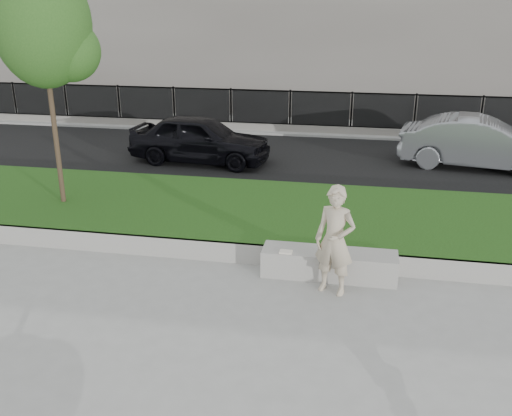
% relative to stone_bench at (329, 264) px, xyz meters
% --- Properties ---
extents(ground, '(90.00, 90.00, 0.00)m').
position_rel_stone_bench_xyz_m(ground, '(-1.59, -0.80, -0.24)').
color(ground, gray).
rests_on(ground, ground).
extents(grass_bank, '(34.00, 4.00, 0.40)m').
position_rel_stone_bench_xyz_m(grass_bank, '(-1.59, 2.20, -0.04)').
color(grass_bank, black).
rests_on(grass_bank, ground).
extents(grass_kerb, '(34.00, 0.08, 0.40)m').
position_rel_stone_bench_xyz_m(grass_kerb, '(-1.59, 0.24, -0.04)').
color(grass_kerb, gray).
rests_on(grass_kerb, ground).
extents(street, '(34.00, 7.00, 0.04)m').
position_rel_stone_bench_xyz_m(street, '(-1.59, 7.70, -0.22)').
color(street, black).
rests_on(street, ground).
extents(far_pavement, '(34.00, 3.00, 0.12)m').
position_rel_stone_bench_xyz_m(far_pavement, '(-1.59, 12.20, -0.18)').
color(far_pavement, gray).
rests_on(far_pavement, ground).
extents(iron_fence, '(32.00, 0.30, 1.50)m').
position_rel_stone_bench_xyz_m(iron_fence, '(-1.59, 11.20, 0.30)').
color(iron_fence, slate).
rests_on(iron_fence, far_pavement).
extents(stone_bench, '(2.39, 0.60, 0.49)m').
position_rel_stone_bench_xyz_m(stone_bench, '(0.00, 0.00, 0.00)').
color(stone_bench, gray).
rests_on(stone_bench, ground).
extents(man, '(0.79, 0.64, 1.88)m').
position_rel_stone_bench_xyz_m(man, '(0.10, -0.55, 0.70)').
color(man, '#C2B295').
rests_on(man, ground).
extents(book, '(0.22, 0.17, 0.02)m').
position_rel_stone_bench_xyz_m(book, '(-0.76, -0.19, 0.26)').
color(book, white).
rests_on(book, stone_bench).
extents(young_tree, '(2.09, 2.00, 5.12)m').
position_rel_stone_bench_xyz_m(young_tree, '(-6.03, 1.85, 3.88)').
color(young_tree, '#38281C').
rests_on(young_tree, grass_bank).
extents(car_dark, '(4.34, 2.06, 1.43)m').
position_rel_stone_bench_xyz_m(car_dark, '(-4.32, 6.79, 0.51)').
color(car_dark, black).
rests_on(car_dark, street).
extents(car_silver, '(4.69, 2.27, 1.48)m').
position_rel_stone_bench_xyz_m(car_silver, '(3.80, 7.72, 0.54)').
color(car_silver, gray).
rests_on(car_silver, street).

